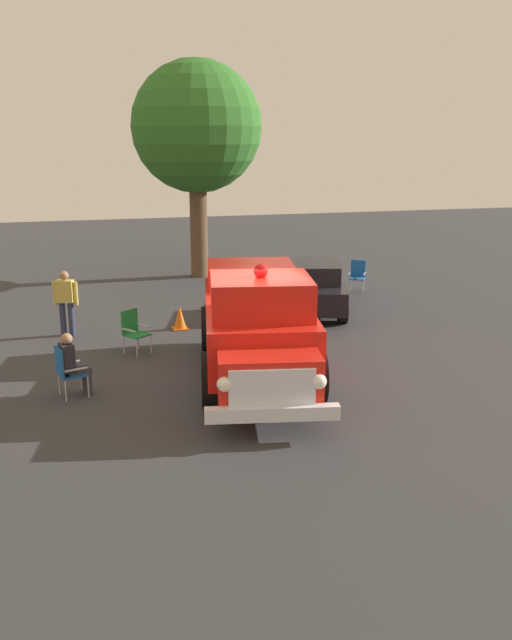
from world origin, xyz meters
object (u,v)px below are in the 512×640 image
at_px(spectator_seated, 72,362).
at_px(lawn_chair_near_truck, 66,369).
at_px(classic_hot_rod, 310,284).
at_px(spectator_standing, 66,299).
at_px(oak_tree_left, 197,128).
at_px(lawn_chair_spare, 133,328).
at_px(vintage_fire_truck, 257,322).
at_px(lawn_chair_by_car, 358,274).
at_px(traffic_cone, 180,318).

bearing_deg(spectator_seated, lawn_chair_near_truck, -72.46).
distance_m(classic_hot_rod, spectator_standing, 6.94).
bearing_deg(spectator_standing, oak_tree_left, 145.03).
bearing_deg(lawn_chair_spare, spectator_standing, -141.28).
bearing_deg(spectator_seated, vintage_fire_truck, 92.16).
relative_size(vintage_fire_truck, lawn_chair_by_car, 6.12).
xyz_separation_m(classic_hot_rod, spectator_standing, (0.95, -6.87, 0.22)).
relative_size(lawn_chair_by_car, spectator_seated, 0.79).
relative_size(classic_hot_rod, oak_tree_left, 0.62).
xyz_separation_m(lawn_chair_near_truck, oak_tree_left, (-11.06, 4.66, 4.63)).
distance_m(vintage_fire_truck, classic_hot_rod, 6.00).
relative_size(classic_hot_rod, spectator_seated, 3.65).
height_order(lawn_chair_by_car, oak_tree_left, oak_tree_left).
distance_m(spectator_standing, oak_tree_left, 9.17).
relative_size(lawn_chair_near_truck, oak_tree_left, 0.14).
relative_size(vintage_fire_truck, spectator_standing, 3.73).
height_order(classic_hot_rod, lawn_chair_spare, classic_hot_rod).
distance_m(spectator_standing, traffic_cone, 2.94).
height_order(lawn_chair_spare, spectator_standing, spectator_standing).
height_order(spectator_seated, traffic_cone, spectator_seated).
bearing_deg(lawn_chair_spare, lawn_chair_near_truck, -30.83).
height_order(lawn_chair_near_truck, spectator_seated, spectator_seated).
height_order(lawn_chair_by_car, spectator_standing, spectator_standing).
xyz_separation_m(classic_hot_rod, lawn_chair_by_car, (-1.87, 2.33, -0.16)).
bearing_deg(oak_tree_left, vintage_fire_truck, -4.18).
xyz_separation_m(lawn_chair_near_truck, spectator_seated, (-0.04, 0.13, 0.11)).
bearing_deg(traffic_cone, spectator_standing, -93.43).
xyz_separation_m(lawn_chair_by_car, traffic_cone, (2.99, -6.34, -0.28)).
xyz_separation_m(classic_hot_rod, spectator_seated, (5.31, -6.75, -0.05)).
relative_size(spectator_seated, traffic_cone, 2.03).
distance_m(spectator_seated, traffic_cone, 5.02).
bearing_deg(spectator_standing, lawn_chair_near_truck, -0.03).
distance_m(vintage_fire_truck, oak_tree_left, 11.62).
xyz_separation_m(lawn_chair_spare, traffic_cone, (-1.70, 1.36, -0.28)).
xyz_separation_m(spectator_seated, oak_tree_left, (-11.02, 4.53, 4.52)).
relative_size(oak_tree_left, traffic_cone, 11.87).
relative_size(classic_hot_rod, traffic_cone, 7.41).
bearing_deg(traffic_cone, vintage_fire_truck, 13.90).
relative_size(lawn_chair_near_truck, lawn_chair_spare, 1.00).
distance_m(lawn_chair_by_car, traffic_cone, 7.02).
bearing_deg(spectator_seated, oak_tree_left, 157.64).
relative_size(spectator_seated, oak_tree_left, 0.17).
xyz_separation_m(spectator_seated, traffic_cone, (-4.19, 2.74, -0.39)).
bearing_deg(oak_tree_left, lawn_chair_spare, -20.27).
relative_size(classic_hot_rod, spectator_standing, 2.81).
relative_size(lawn_chair_by_car, oak_tree_left, 0.14).
distance_m(spectator_seated, oak_tree_left, 12.74).
distance_m(classic_hot_rod, lawn_chair_near_truck, 8.71).
xyz_separation_m(vintage_fire_truck, traffic_cone, (-4.05, -1.00, -0.89)).
bearing_deg(lawn_chair_spare, classic_hot_rod, 117.79).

